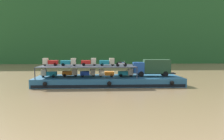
% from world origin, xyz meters
% --- Properties ---
extents(ground_plane, '(400.00, 400.00, 0.00)m').
position_xyz_m(ground_plane, '(0.00, 0.00, 0.00)').
color(ground_plane, olive).
extents(hillside_far_bank, '(118.66, 27.89, 38.47)m').
position_xyz_m(hillside_far_bank, '(0.00, 75.76, 21.67)').
color(hillside_far_bank, '#235628').
rests_on(hillside_far_bank, ground).
extents(cargo_barge, '(26.36, 8.80, 1.50)m').
position_xyz_m(cargo_barge, '(0.00, -0.03, 0.75)').
color(cargo_barge, '#23567A').
rests_on(cargo_barge, ground).
extents(covered_lorry, '(7.92, 2.56, 3.10)m').
position_xyz_m(covered_lorry, '(8.20, 0.14, 3.19)').
color(covered_lorry, '#1E4C99').
rests_on(covered_lorry, cargo_barge).
extents(cargo_rack, '(17.16, 7.42, 2.00)m').
position_xyz_m(cargo_rack, '(-3.80, 0.00, 3.43)').
color(cargo_rack, '#2D333D').
rests_on(cargo_rack, cargo_barge).
extents(mini_truck_lower_stern, '(2.74, 1.20, 1.38)m').
position_xyz_m(mini_truck_lower_stern, '(-10.80, -0.24, 2.19)').
color(mini_truck_lower_stern, teal).
rests_on(mini_truck_lower_stern, cargo_barge).
extents(mini_truck_lower_aft, '(2.79, 1.29, 1.38)m').
position_xyz_m(mini_truck_lower_aft, '(-7.03, 0.42, 2.19)').
color(mini_truck_lower_aft, orange).
rests_on(mini_truck_lower_aft, cargo_barge).
extents(mini_truck_lower_mid, '(2.79, 1.29, 1.38)m').
position_xyz_m(mini_truck_lower_mid, '(-3.76, 0.11, 2.19)').
color(mini_truck_lower_mid, '#1E47B7').
rests_on(mini_truck_lower_mid, cargo_barge).
extents(mini_truck_lower_fore, '(2.74, 1.21, 1.38)m').
position_xyz_m(mini_truck_lower_fore, '(-0.43, -0.50, 2.19)').
color(mini_truck_lower_fore, orange).
rests_on(mini_truck_lower_fore, cargo_barge).
extents(mini_truck_lower_bow, '(2.78, 1.27, 1.38)m').
position_xyz_m(mini_truck_lower_bow, '(3.21, -0.08, 2.19)').
color(mini_truck_lower_bow, teal).
rests_on(mini_truck_lower_bow, cargo_barge).
extents(mini_truck_upper_stern, '(2.77, 1.25, 1.38)m').
position_xyz_m(mini_truck_upper_stern, '(-10.66, 0.59, 4.19)').
color(mini_truck_upper_stern, red).
rests_on(mini_truck_upper_stern, cargo_rack).
extents(mini_truck_upper_mid, '(2.77, 1.25, 1.38)m').
position_xyz_m(mini_truck_upper_mid, '(-7.20, -0.04, 4.19)').
color(mini_truck_upper_mid, teal).
rests_on(mini_truck_upper_mid, cargo_rack).
extents(mini_truck_upper_fore, '(2.78, 1.26, 1.38)m').
position_xyz_m(mini_truck_upper_fore, '(-3.56, 0.38, 4.19)').
color(mini_truck_upper_fore, red).
rests_on(mini_truck_upper_fore, cargo_rack).
extents(mini_truck_upper_bow, '(2.77, 1.25, 1.38)m').
position_xyz_m(mini_truck_upper_bow, '(-0.22, -0.13, 4.19)').
color(mini_truck_upper_bow, teal).
rests_on(mini_truck_upper_bow, cargo_rack).
extents(motorcycle_upper_port, '(1.90, 0.55, 0.87)m').
position_xyz_m(motorcycle_upper_port, '(2.18, -2.23, 3.93)').
color(motorcycle_upper_port, black).
rests_on(motorcycle_upper_port, cargo_rack).
extents(motorcycle_upper_centre, '(1.90, 0.55, 0.87)m').
position_xyz_m(motorcycle_upper_centre, '(2.32, 0.00, 3.93)').
color(motorcycle_upper_centre, black).
rests_on(motorcycle_upper_centre, cargo_rack).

